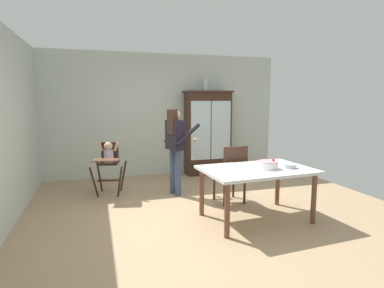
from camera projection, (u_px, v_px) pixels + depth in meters
The scene contains 10 objects.
ground_plane at pixel (202, 212), 4.75m from camera, with size 6.24×6.24×0.00m, color tan.
wall_back at pixel (164, 115), 7.05m from camera, with size 5.32×0.06×2.70m, color beige.
china_cabinet at pixel (208, 132), 7.13m from camera, with size 1.07×0.48×1.89m.
ceramic_vase at pixel (205, 85), 6.96m from camera, with size 0.13×0.13×0.27m.
high_chair_with_toddler at pixel (109, 158), 5.58m from camera, with size 0.69×0.77×0.95m.
adult_person at pixel (175, 141), 5.51m from camera, with size 0.61×0.60×1.53m.
dining_table at pixel (256, 175), 4.40m from camera, with size 1.56×1.09×0.74m.
birthday_cake at pixel (268, 165), 4.36m from camera, with size 0.28×0.28×0.19m.
serving_bowl at pixel (290, 166), 4.41m from camera, with size 0.18×0.18×0.06m, color #B2BCC6.
dining_chair_far_side at pixel (232, 170), 5.08m from camera, with size 0.48×0.48×0.96m.
Camera 1 is at (-1.48, -4.31, 1.70)m, focal length 29.28 mm.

